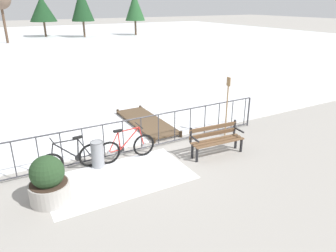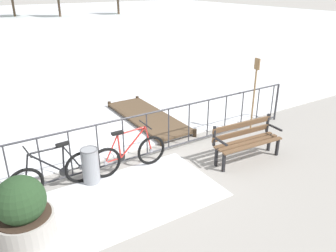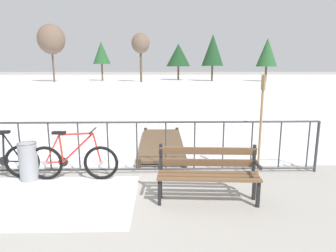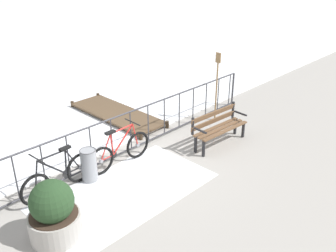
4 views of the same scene
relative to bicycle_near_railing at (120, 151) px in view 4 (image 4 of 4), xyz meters
name	(u,v)px [view 4 (image 4 of 4)]	position (x,y,z in m)	size (l,w,h in m)	color
ground_plane	(123,155)	(0.32, 0.32, -0.37)	(160.00, 160.00, 0.00)	#9E9991
snow_patch	(127,191)	(-0.57, -0.88, -0.36)	(3.62, 1.98, 0.01)	white
railing_fence	(121,135)	(0.32, 0.32, 0.19)	(9.06, 0.06, 1.07)	#38383D
bicycle_near_railing	(120,151)	(0.00, 0.00, 0.00)	(1.71, 0.52, 0.97)	black
bicycle_second	(59,177)	(-1.52, 0.07, 0.00)	(1.71, 0.52, 0.97)	black
park_bench	(218,125)	(2.41, -0.93, 0.14)	(1.63, 0.59, 0.89)	brown
planter_with_shrub	(53,213)	(-2.28, -1.04, 0.13)	(0.89, 0.89, 1.11)	#ADA8A0
trash_bin	(89,165)	(-0.84, 0.00, 0.00)	(0.35, 0.35, 0.73)	gray
oar_upright	(217,82)	(3.55, 0.01, 0.77)	(0.04, 0.16, 1.98)	#937047
wooden_dock	(117,113)	(1.68, 2.21, -0.25)	(1.10, 3.28, 0.20)	brown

